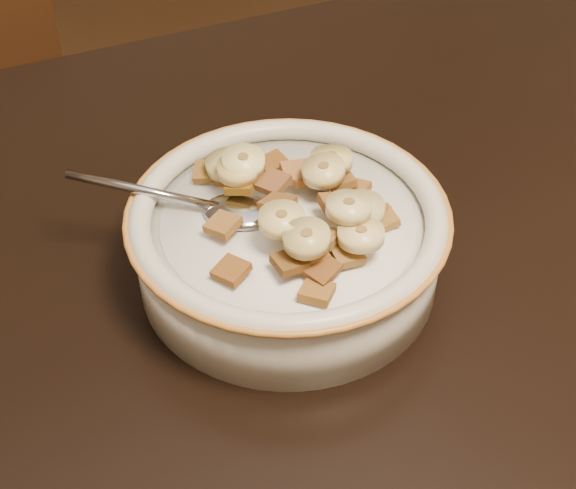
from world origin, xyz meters
name	(u,v)px	position (x,y,z in m)	size (l,w,h in m)	color
table	(61,435)	(0.00, 0.00, 0.73)	(1.40, 0.90, 0.04)	black
cereal_bowl	(288,248)	(0.19, 0.05, 0.78)	(0.22, 0.22, 0.05)	silver
milk	(288,221)	(0.19, 0.05, 0.80)	(0.18, 0.18, 0.00)	white
spoon	(239,211)	(0.16, 0.07, 0.81)	(0.04, 0.05, 0.01)	#989BA7
cereal_square_0	(335,204)	(0.22, 0.03, 0.82)	(0.02, 0.02, 0.01)	brown
cereal_square_1	(327,169)	(0.24, 0.08, 0.81)	(0.02, 0.02, 0.01)	brown
cereal_square_2	(323,238)	(0.20, 0.01, 0.82)	(0.02, 0.02, 0.01)	brown
cereal_square_3	(273,183)	(0.19, 0.07, 0.82)	(0.02, 0.02, 0.01)	brown
cereal_square_4	(290,262)	(0.17, 0.00, 0.82)	(0.02, 0.02, 0.01)	brown
cereal_square_5	(277,203)	(0.18, 0.04, 0.83)	(0.02, 0.02, 0.01)	brown
cereal_square_6	(208,171)	(0.16, 0.12, 0.81)	(0.02, 0.02, 0.01)	brown
cereal_square_7	(223,224)	(0.14, 0.05, 0.81)	(0.02, 0.02, 0.01)	olive
cereal_square_8	(241,184)	(0.17, 0.08, 0.82)	(0.02, 0.02, 0.01)	brown
cereal_square_9	(273,163)	(0.21, 0.11, 0.81)	(0.02, 0.02, 0.01)	brown
cereal_square_10	(372,211)	(0.24, 0.03, 0.81)	(0.02, 0.02, 0.01)	brown
cereal_square_11	(312,255)	(0.18, 0.00, 0.81)	(0.02, 0.02, 0.01)	brown
cereal_square_12	(232,176)	(0.17, 0.10, 0.81)	(0.02, 0.02, 0.01)	#9C551A
cereal_square_13	(296,172)	(0.21, 0.08, 0.82)	(0.02, 0.02, 0.01)	#986233
cereal_square_14	(353,190)	(0.24, 0.05, 0.81)	(0.02, 0.02, 0.01)	#935B1F
cereal_square_15	(317,292)	(0.17, -0.03, 0.81)	(0.02, 0.02, 0.01)	brown
cereal_square_16	(331,156)	(0.25, 0.10, 0.81)	(0.02, 0.02, 0.01)	olive
cereal_square_17	(302,233)	(0.18, 0.02, 0.82)	(0.02, 0.02, 0.01)	brown
cereal_square_18	(347,254)	(0.21, -0.01, 0.81)	(0.02, 0.02, 0.01)	olive
cereal_square_19	(309,177)	(0.22, 0.07, 0.82)	(0.02, 0.02, 0.01)	brown
cereal_square_20	(340,181)	(0.24, 0.06, 0.82)	(0.02, 0.02, 0.01)	brown
cereal_square_21	(321,269)	(0.18, -0.01, 0.81)	(0.02, 0.02, 0.01)	brown
cereal_square_22	(231,270)	(0.13, 0.01, 0.81)	(0.02, 0.02, 0.01)	brown
cereal_square_23	(382,219)	(0.25, 0.02, 0.81)	(0.02, 0.02, 0.01)	#9D6A37
banana_slice_0	(323,171)	(0.22, 0.06, 0.83)	(0.03, 0.03, 0.01)	#FFE599
banana_slice_1	(331,160)	(0.24, 0.07, 0.83)	(0.03, 0.03, 0.01)	#EDDA76
banana_slice_2	(349,207)	(0.22, 0.01, 0.83)	(0.03, 0.03, 0.01)	#F4E893
banana_slice_3	(362,209)	(0.23, 0.02, 0.82)	(0.03, 0.03, 0.01)	#D1C789
banana_slice_4	(361,235)	(0.22, -0.01, 0.82)	(0.03, 0.03, 0.01)	#FEDD90
banana_slice_5	(307,238)	(0.18, 0.00, 0.83)	(0.03, 0.03, 0.01)	#CEC37F
banana_slice_6	(282,220)	(0.17, 0.02, 0.83)	(0.03, 0.03, 0.01)	#EDCD7F
banana_slice_7	(239,169)	(0.17, 0.09, 0.83)	(0.03, 0.03, 0.01)	#F1D777
banana_slice_8	(243,162)	(0.18, 0.09, 0.83)	(0.03, 0.03, 0.01)	#FFEB9E
banana_slice_9	(227,164)	(0.17, 0.11, 0.82)	(0.03, 0.03, 0.01)	beige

